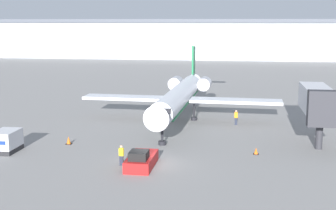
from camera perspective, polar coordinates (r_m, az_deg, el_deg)
The scene contains 10 objects.
ground_plane at distance 41.40m, azimuth -2.43°, elevation -7.36°, with size 600.00×600.00×0.00m, color gray.
terminal_building at distance 159.02m, azimuth 5.96°, elevation 8.01°, with size 180.00×16.80×13.18m.
airplane_main at distance 58.98m, azimuth 1.55°, elevation 1.29°, with size 25.19×28.72×9.03m.
pushback_tug at distance 40.88m, azimuth -3.28°, elevation -6.71°, with size 2.18×4.85×1.66m.
luggage_cart at distance 47.94m, azimuth -19.12°, elevation -4.18°, with size 2.10×3.12×2.09m.
worker_near_tug at distance 41.30m, azimuth -5.71°, elevation -6.06°, with size 0.40×0.25×1.82m.
worker_by_wing at distance 57.53m, azimuth 8.29°, elevation -1.47°, with size 0.40×0.26×1.83m.
traffic_cone_left at distance 49.27m, azimuth -12.02°, elevation -4.25°, with size 0.60×0.60×0.80m.
traffic_cone_right at distance 45.38m, azimuth 10.68°, elevation -5.54°, with size 0.52×0.52×0.66m.
jet_bridge at distance 49.65m, azimuth 17.82°, elevation 0.38°, with size 3.20×10.19×6.19m.
Camera 1 is at (7.67, -38.73, 12.47)m, focal length 50.00 mm.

